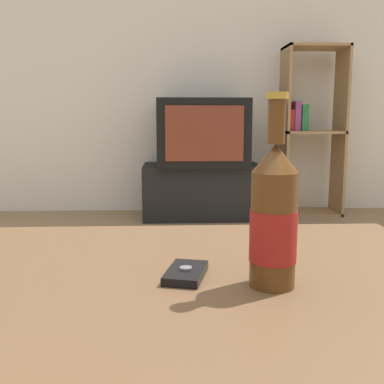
# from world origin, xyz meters

# --- Properties ---
(back_wall) EXTENTS (8.00, 0.05, 2.60)m
(back_wall) POSITION_xyz_m (0.00, 3.02, 1.30)
(back_wall) COLOR silver
(back_wall) RESTS_ON ground_plane
(coffee_table) EXTENTS (1.10, 0.86, 0.49)m
(coffee_table) POSITION_xyz_m (0.00, 0.00, 0.42)
(coffee_table) COLOR brown
(coffee_table) RESTS_ON ground_plane
(tv_stand) EXTENTS (0.88, 0.45, 0.40)m
(tv_stand) POSITION_xyz_m (0.26, 2.73, 0.20)
(tv_stand) COLOR black
(tv_stand) RESTS_ON ground_plane
(television) EXTENTS (0.65, 0.59, 0.48)m
(television) POSITION_xyz_m (0.26, 2.72, 0.64)
(television) COLOR black
(television) RESTS_ON tv_stand
(bookshelf) EXTENTS (0.46, 0.30, 1.28)m
(bookshelf) POSITION_xyz_m (1.10, 2.81, 0.66)
(bookshelf) COLOR #99754C
(bookshelf) RESTS_ON ground_plane
(beer_bottle) EXTENTS (0.07, 0.07, 0.30)m
(beer_bottle) POSITION_xyz_m (0.20, 0.02, 0.59)
(beer_bottle) COLOR #563314
(beer_bottle) RESTS_ON coffee_table
(cell_phone) EXTENTS (0.08, 0.11, 0.02)m
(cell_phone) POSITION_xyz_m (0.06, 0.07, 0.49)
(cell_phone) COLOR black
(cell_phone) RESTS_ON coffee_table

